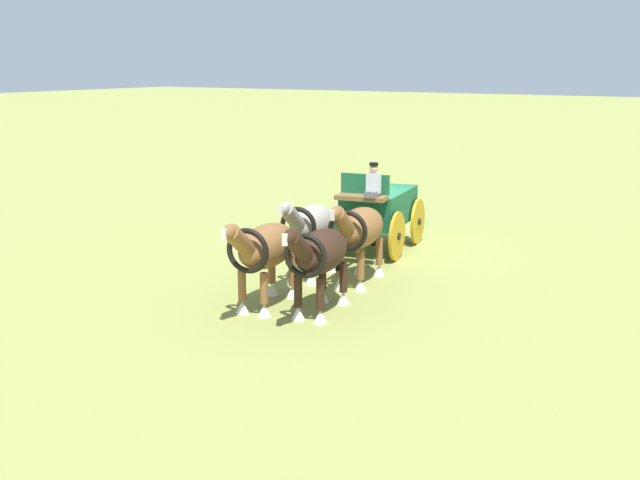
{
  "coord_description": "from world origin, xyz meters",
  "views": [
    {
      "loc": [
        20.14,
        10.45,
        5.42
      ],
      "look_at": [
        4.38,
        0.67,
        1.2
      ],
      "focal_mm": 44.23,
      "sensor_mm": 36.0,
      "label": 1
    }
  ],
  "objects_px": {
    "show_wagon": "(378,209)",
    "draft_horse_lead_near": "(319,255)",
    "draft_horse_rear_near": "(359,230)",
    "draft_horse_lead_off": "(265,249)",
    "draft_horse_rear_off": "(310,227)"
  },
  "relations": [
    {
      "from": "show_wagon",
      "to": "draft_horse_lead_near",
      "type": "relative_size",
      "value": 1.92
    },
    {
      "from": "draft_horse_lead_near",
      "to": "draft_horse_rear_off",
      "type": "bearing_deg",
      "value": -143.5
    },
    {
      "from": "draft_horse_rear_near",
      "to": "draft_horse_lead_off",
      "type": "xyz_separation_m",
      "value": [
        2.79,
        -0.83,
        -0.01
      ]
    },
    {
      "from": "draft_horse_rear_near",
      "to": "draft_horse_rear_off",
      "type": "xyz_separation_m",
      "value": [
        0.23,
        -1.28,
        -0.0
      ]
    },
    {
      "from": "draft_horse_rear_near",
      "to": "show_wagon",
      "type": "bearing_deg",
      "value": -159.84
    },
    {
      "from": "draft_horse_rear_near",
      "to": "draft_horse_rear_off",
      "type": "height_order",
      "value": "same"
    },
    {
      "from": "show_wagon",
      "to": "draft_horse_rear_off",
      "type": "bearing_deg",
      "value": -0.47
    },
    {
      "from": "draft_horse_rear_near",
      "to": "draft_horse_lead_near",
      "type": "distance_m",
      "value": 2.61
    },
    {
      "from": "draft_horse_rear_off",
      "to": "draft_horse_lead_off",
      "type": "height_order",
      "value": "draft_horse_rear_off"
    },
    {
      "from": "show_wagon",
      "to": "draft_horse_lead_off",
      "type": "bearing_deg",
      "value": 3.85
    },
    {
      "from": "show_wagon",
      "to": "draft_horse_lead_off",
      "type": "relative_size",
      "value": 1.84
    },
    {
      "from": "draft_horse_lead_off",
      "to": "show_wagon",
      "type": "bearing_deg",
      "value": -176.15
    },
    {
      "from": "draft_horse_rear_off",
      "to": "draft_horse_lead_off",
      "type": "bearing_deg",
      "value": 9.92
    },
    {
      "from": "show_wagon",
      "to": "draft_horse_rear_near",
      "type": "height_order",
      "value": "show_wagon"
    },
    {
      "from": "draft_horse_lead_near",
      "to": "draft_horse_lead_off",
      "type": "bearing_deg",
      "value": -80.34
    }
  ]
}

